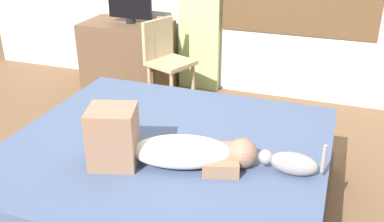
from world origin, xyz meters
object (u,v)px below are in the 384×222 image
object	(u,v)px
bed	(167,179)
desk	(128,57)
person_lying	(164,147)
chair_by_desk	(166,57)
cup	(160,21)
tv_monitor	(130,5)
cat	(290,163)

from	to	relation	value
bed	desk	distance (m)	2.21
person_lying	chair_by_desk	size ratio (longest dim) A/B	1.09
chair_by_desk	desk	bearing A→B (deg)	155.03
desk	chair_by_desk	bearing A→B (deg)	-24.97
person_lying	cup	size ratio (longest dim) A/B	11.29
bed	tv_monitor	xyz separation A→B (m)	(-1.16, 1.85, 0.67)
desk	chair_by_desk	world-z (taller)	chair_by_desk
cat	desk	xyz separation A→B (m)	(-1.98, 1.92, -0.21)
desk	chair_by_desk	distance (m)	0.62
bed	cat	xyz separation A→B (m)	(0.77, -0.08, 0.33)
desk	cup	bearing A→B (deg)	3.90
desk	person_lying	bearing A→B (deg)	-57.89
bed	cat	bearing A→B (deg)	-5.68
cup	chair_by_desk	world-z (taller)	chair_by_desk
desk	tv_monitor	bearing A→B (deg)	-0.00
chair_by_desk	bed	bearing A→B (deg)	-67.21
person_lying	desk	xyz separation A→B (m)	(-1.30, 2.06, -0.26)
cat	bed	bearing A→B (deg)	174.32
tv_monitor	chair_by_desk	size ratio (longest dim) A/B	0.56
cat	tv_monitor	world-z (taller)	tv_monitor
tv_monitor	cat	bearing A→B (deg)	-44.98
person_lying	tv_monitor	world-z (taller)	tv_monitor
tv_monitor	chair_by_desk	xyz separation A→B (m)	(0.49, -0.25, -0.41)
tv_monitor	cup	distance (m)	0.35
cat	chair_by_desk	distance (m)	2.20
person_lying	desk	world-z (taller)	person_lying
desk	bed	bearing A→B (deg)	-56.68
person_lying	bed	bearing A→B (deg)	110.58
cup	chair_by_desk	xyz separation A→B (m)	(0.17, -0.28, -0.27)
cat	desk	size ratio (longest dim) A/B	0.40
cat	cup	world-z (taller)	cup
person_lying	desk	bearing A→B (deg)	122.11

